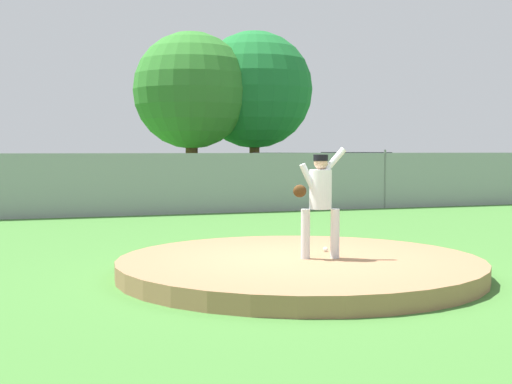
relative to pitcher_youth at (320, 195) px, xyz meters
The scene contains 12 objects.
ground_plane 6.24m from the pitcher_youth, 92.38° to the left, with size 80.00×80.00×0.00m, color #427A33.
asphalt_strip 14.67m from the pitcher_youth, 91.00° to the left, with size 44.00×7.00×0.01m, color #2B2B2D.
pitchers_mound 1.08m from the pitcher_youth, 153.74° to the left, with size 5.28×5.28×0.25m, color #99704C.
pitcher_youth is the anchor object (origin of this frame).
baseball 1.12m from the pitcher_youth, 58.40° to the left, with size 0.07×0.07×0.07m, color white.
chainlink_fence 10.13m from the pitcher_youth, 91.44° to the left, with size 34.63×0.07×1.83m.
parked_car_red 15.06m from the pitcher_youth, 80.42° to the left, with size 2.15×4.31×1.70m.
parked_car_charcoal 18.68m from the pitcher_youth, 52.06° to the left, with size 1.93×4.55×1.68m.
parked_car_white 16.79m from the pitcher_youth, 61.67° to the left, with size 2.04×4.79×1.74m.
parked_car_burgundy 15.70m from the pitcher_youth, 71.02° to the left, with size 1.90×4.71×1.71m.
tree_bushy_near 23.39m from the pitcher_youth, 81.30° to the left, with size 5.45×5.45×7.32m.
tree_broad_right 24.63m from the pitcher_youth, 73.83° to the left, with size 5.70×5.70×7.61m.
Camera 1 is at (-3.77, -9.28, 1.81)m, focal length 48.88 mm.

